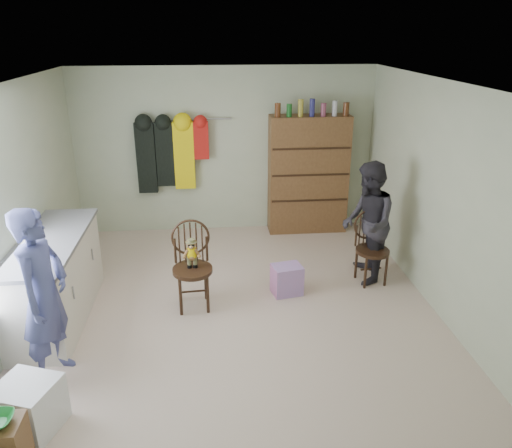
{
  "coord_description": "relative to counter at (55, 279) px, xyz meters",
  "views": [
    {
      "loc": [
        -0.24,
        -4.97,
        3.0
      ],
      "look_at": [
        0.25,
        0.2,
        0.95
      ],
      "focal_mm": 35.0,
      "sensor_mm": 36.0,
      "label": 1
    }
  ],
  "objects": [
    {
      "name": "chair_front",
      "position": [
        1.47,
        0.13,
        0.09
      ],
      "size": [
        0.48,
        0.48,
        1.01
      ],
      "rotation": [
        0.0,
        0.0,
        0.07
      ],
      "color": "black",
      "rests_on": "ground"
    },
    {
      "name": "dresser",
      "position": [
        3.2,
        2.3,
        0.44
      ],
      "size": [
        1.2,
        0.39,
        2.05
      ],
      "color": "brown",
      "rests_on": "ground"
    },
    {
      "name": "coat_rack",
      "position": [
        1.12,
        2.38,
        0.78
      ],
      "size": [
        1.42,
        0.12,
        1.09
      ],
      "color": "#99999E",
      "rests_on": "ground"
    },
    {
      "name": "plastic_tub",
      "position": [
        0.21,
        -1.68,
        -0.26
      ],
      "size": [
        0.56,
        0.55,
        0.42
      ],
      "primitive_type": "cube",
      "rotation": [
        0.0,
        0.0,
        -0.34
      ],
      "color": "white",
      "rests_on": "ground"
    },
    {
      "name": "person_right",
      "position": [
        3.61,
        0.56,
        0.29
      ],
      "size": [
        0.68,
        0.82,
        1.53
      ],
      "primitive_type": "imported",
      "rotation": [
        0.0,
        0.0,
        -1.71
      ],
      "color": "#2D2B33",
      "rests_on": "ground"
    },
    {
      "name": "room_walls",
      "position": [
        1.95,
        0.53,
        1.11
      ],
      "size": [
        5.0,
        5.0,
        5.0
      ],
      "color": "beige",
      "rests_on": "ground"
    },
    {
      "name": "striped_bag",
      "position": [
        2.58,
        0.29,
        -0.29
      ],
      "size": [
        0.39,
        0.33,
        0.36
      ],
      "primitive_type": "cube",
      "rotation": [
        0.0,
        0.0,
        0.2
      ],
      "color": "pink",
      "rests_on": "ground"
    },
    {
      "name": "person_left",
      "position": [
        0.23,
        -1.0,
        0.35
      ],
      "size": [
        0.5,
        0.66,
        1.64
      ],
      "primitive_type": "imported",
      "rotation": [
        0.0,
        0.0,
        1.38
      ],
      "color": "#4B508A",
      "rests_on": "ground"
    },
    {
      "name": "counter",
      "position": [
        0.0,
        0.0,
        0.0
      ],
      "size": [
        0.64,
        1.86,
        0.94
      ],
      "color": "silver",
      "rests_on": "ground"
    },
    {
      "name": "chair_far",
      "position": [
        3.67,
        0.53,
        0.02
      ],
      "size": [
        0.46,
        0.46,
        0.92
      ],
      "rotation": [
        0.0,
        0.0,
        0.13
      ],
      "color": "black",
      "rests_on": "ground"
    },
    {
      "name": "ground_plane",
      "position": [
        1.95,
        0.0,
        -0.47
      ],
      "size": [
        5.0,
        5.0,
        0.0
      ],
      "primitive_type": "plane",
      "color": "beige",
      "rests_on": "ground"
    }
  ]
}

